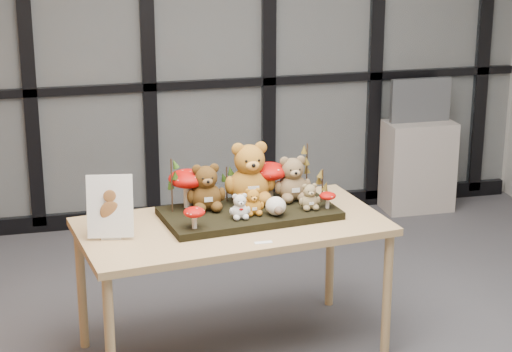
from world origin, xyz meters
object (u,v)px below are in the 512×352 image
object	(u,v)px
bear_tan_back	(292,176)
monitor	(420,100)
bear_white_bow	(240,205)
mushroom_front_right	(328,199)
bear_beige_small	(309,195)
display_table	(232,235)
mushroom_back_left	(188,187)
mushroom_back_right	(269,179)
bear_brown_medium	(206,184)
mushroom_front_left	(194,217)
diorama_tray	(249,213)
plush_cream_hedgehog	(276,205)
sign_holder	(110,209)
bear_pooh_yellow	(249,169)
bear_small_yellow	(253,200)
cabinet	(418,166)

from	to	relation	value
bear_tan_back	monitor	world-z (taller)	bear_tan_back
bear_white_bow	mushroom_front_right	world-z (taller)	bear_white_bow
bear_beige_small	display_table	bearing A→B (deg)	174.49
bear_beige_small	mushroom_back_left	bearing A→B (deg)	156.23
bear_beige_small	mushroom_back_right	world-z (taller)	mushroom_back_right
bear_white_bow	bear_beige_small	xyz separation A→B (m)	(0.40, 0.05, 0.00)
bear_brown_medium	mushroom_back_right	distance (m)	0.39
mushroom_front_left	monitor	world-z (taller)	monitor
mushroom_front_right	monitor	world-z (taller)	monitor
diorama_tray	bear_tan_back	bearing A→B (deg)	15.08
display_table	bear_beige_small	distance (m)	0.47
plush_cream_hedgehog	mushroom_front_right	xyz separation A→B (m)	(0.30, 0.04, -0.00)
bear_beige_small	sign_holder	bearing A→B (deg)	176.80
mushroom_front_right	bear_brown_medium	bearing A→B (deg)	167.20
bear_brown_medium	sign_holder	world-z (taller)	sign_holder
display_table	bear_brown_medium	distance (m)	0.30
mushroom_front_left	bear_tan_back	bearing A→B (deg)	27.80
bear_pooh_yellow	sign_holder	distance (m)	0.83
bear_white_bow	bear_pooh_yellow	bearing A→B (deg)	58.28
diorama_tray	bear_small_yellow	bearing A→B (deg)	-96.63
bear_white_bow	mushroom_front_left	size ratio (longest dim) A/B	1.21
bear_beige_small	cabinet	xyz separation A→B (m)	(1.49, 1.94, -0.52)
monitor	bear_brown_medium	bearing A→B (deg)	-137.90
bear_white_bow	bear_beige_small	bearing A→B (deg)	0.34
bear_beige_small	cabinet	bearing A→B (deg)	45.03
bear_tan_back	plush_cream_hedgehog	distance (m)	0.28
bear_small_yellow	monitor	world-z (taller)	monitor
mushroom_back_left	monitor	world-z (taller)	monitor
mushroom_front_right	plush_cream_hedgehog	bearing A→B (deg)	-173.03
display_table	mushroom_front_right	distance (m)	0.55
bear_small_yellow	mushroom_back_left	bearing A→B (deg)	140.45
display_table	plush_cream_hedgehog	size ratio (longest dim) A/B	15.62
bear_small_yellow	plush_cream_hedgehog	bearing A→B (deg)	-25.86
bear_brown_medium	mushroom_back_right	xyz separation A→B (m)	(0.37, 0.09, -0.03)
bear_tan_back	bear_white_bow	distance (m)	0.42
bear_beige_small	sign_holder	distance (m)	1.07
mushroom_back_left	bear_pooh_yellow	bearing A→B (deg)	1.52
display_table	sign_holder	size ratio (longest dim) A/B	5.19
plush_cream_hedgehog	mushroom_back_left	world-z (taller)	mushroom_back_left
mushroom_front_left	sign_holder	world-z (taller)	sign_holder
mushroom_front_left	sign_holder	size ratio (longest dim) A/B	0.38
mushroom_back_left	cabinet	bearing A→B (deg)	39.75
bear_white_bow	plush_cream_hedgehog	distance (m)	0.20
bear_beige_small	mushroom_front_right	xyz separation A→B (m)	(0.10, -0.01, -0.03)
bear_white_bow	mushroom_back_right	size ratio (longest dim) A/B	0.66
bear_beige_small	monitor	xyz separation A→B (m)	(1.49, 1.96, 0.01)
bear_small_yellow	mushroom_back_right	bearing A→B (deg)	49.33
bear_tan_back	sign_holder	size ratio (longest dim) A/B	0.84
mushroom_back_right	cabinet	xyz separation A→B (m)	(1.65, 1.72, -0.55)
bear_brown_medium	bear_beige_small	world-z (taller)	bear_brown_medium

